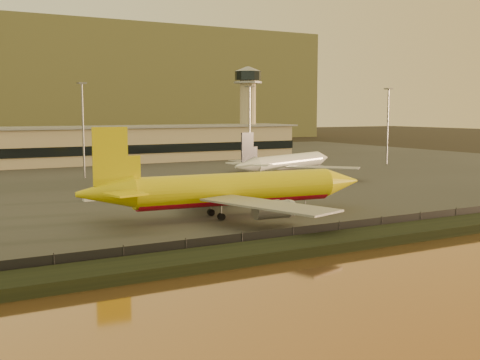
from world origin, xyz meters
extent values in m
plane|color=black|center=(0.00, 0.00, 0.00)|extent=(900.00, 900.00, 0.00)
cube|color=black|center=(0.00, -17.00, 0.70)|extent=(320.00, 7.00, 1.40)
cube|color=#2D2D2D|center=(0.00, 95.00, 0.10)|extent=(320.00, 220.00, 0.20)
cube|color=black|center=(0.00, -13.00, 1.30)|extent=(300.00, 0.05, 2.20)
cube|color=tan|center=(0.00, 125.00, 6.20)|extent=(160.00, 22.00, 12.00)
cube|color=black|center=(0.00, 113.80, 5.20)|extent=(160.00, 0.60, 3.00)
cube|color=gray|center=(0.00, 125.00, 12.50)|extent=(164.00, 24.00, 0.60)
cylinder|color=tan|center=(70.00, 131.00, 15.20)|extent=(6.40, 6.40, 30.00)
cylinder|color=black|center=(70.00, 131.00, 31.95)|extent=(10.40, 10.40, 3.50)
cone|color=gray|center=(70.00, 131.00, 34.70)|extent=(11.20, 11.20, 2.00)
cylinder|color=gray|center=(70.00, 131.00, 29.40)|extent=(11.20, 11.20, 0.80)
cylinder|color=slate|center=(-10.00, 80.00, 12.70)|extent=(0.50, 0.50, 25.00)
cube|color=slate|center=(-10.00, 80.00, 25.40)|extent=(2.20, 2.20, 0.40)
cylinder|color=slate|center=(40.00, 78.00, 12.70)|extent=(0.50, 0.50, 25.00)
cube|color=slate|center=(40.00, 78.00, 25.40)|extent=(2.20, 2.20, 0.40)
cylinder|color=slate|center=(90.00, 72.00, 12.70)|extent=(0.50, 0.50, 25.00)
cube|color=slate|center=(90.00, 72.00, 25.40)|extent=(2.20, 2.20, 0.40)
cube|color=olive|center=(90.00, 340.00, 35.00)|extent=(220.00, 160.00, 70.00)
cylinder|color=yellow|center=(-2.60, 9.28, 5.12)|extent=(36.15, 8.08, 5.18)
cylinder|color=#AD091A|center=(-2.60, 9.28, 4.21)|extent=(35.07, 6.86, 4.04)
cone|color=yellow|center=(18.75, 7.54, 5.12)|extent=(7.37, 5.73, 5.18)
cone|color=yellow|center=(-24.93, 11.10, 5.51)|extent=(9.35, 5.89, 5.18)
cube|color=yellow|center=(-23.94, 11.02, 11.20)|extent=(5.49, 0.86, 9.06)
cube|color=yellow|center=(-22.52, 16.10, 5.90)|extent=(6.49, 6.46, 0.31)
cube|color=yellow|center=(-23.36, 5.78, 5.90)|extent=(5.98, 5.94, 0.31)
cube|color=gray|center=(-2.47, 23.11, 4.21)|extent=(16.29, 23.15, 0.31)
cylinder|color=gray|center=(-0.26, 19.56, 2.79)|extent=(6.19, 3.32, 2.85)
cube|color=gray|center=(-4.71, -4.38, 4.21)|extent=(13.33, 23.47, 0.31)
cylinder|color=gray|center=(-1.96, -1.24, 2.79)|extent=(6.19, 3.32, 2.85)
cylinder|color=black|center=(11.05, 8.17, 0.77)|extent=(1.21, 1.00, 1.14)
cylinder|color=slate|center=(11.05, 8.17, 1.37)|extent=(0.20, 0.20, 2.33)
cylinder|color=black|center=(-6.51, 7.26, 0.77)|extent=(1.21, 1.00, 1.14)
cylinder|color=slate|center=(-6.51, 7.26, 1.37)|extent=(0.20, 0.20, 2.33)
cylinder|color=black|center=(-6.13, 11.91, 0.77)|extent=(1.21, 1.00, 1.14)
cylinder|color=slate|center=(-6.13, 11.91, 1.37)|extent=(0.20, 0.20, 2.33)
cylinder|color=white|center=(39.95, 56.98, 4.19)|extent=(29.59, 15.19, 4.20)
cylinder|color=gray|center=(39.95, 56.98, 3.45)|extent=(28.46, 14.02, 3.27)
cone|color=white|center=(56.69, 63.73, 4.19)|extent=(7.02, 6.09, 4.20)
cone|color=white|center=(22.44, 49.92, 4.50)|extent=(8.57, 6.72, 4.20)
cube|color=black|center=(23.22, 50.24, 9.12)|extent=(4.41, 2.04, 7.34)
cube|color=white|center=(22.43, 54.44, 4.82)|extent=(4.46, 4.27, 0.25)
cube|color=white|center=(25.57, 46.66, 4.82)|extent=(5.78, 5.75, 0.25)
cube|color=gray|center=(34.86, 67.37, 3.45)|extent=(5.89, 18.89, 0.25)
cylinder|color=gray|center=(37.87, 65.53, 2.30)|extent=(5.53, 4.02, 2.31)
cube|color=gray|center=(43.49, 45.97, 3.45)|extent=(17.33, 17.67, 0.25)
cylinder|color=gray|center=(44.38, 49.38, 2.30)|extent=(5.53, 4.02, 2.31)
cylinder|color=black|center=(50.66, 61.30, 0.66)|extent=(1.13, 1.03, 0.92)
cylinder|color=slate|center=(50.66, 61.30, 1.14)|extent=(0.22, 0.22, 1.89)
cylinder|color=black|center=(37.74, 54.06, 0.66)|extent=(1.13, 1.03, 0.92)
cylinder|color=slate|center=(37.74, 54.06, 1.14)|extent=(0.22, 0.22, 1.89)
cylinder|color=black|center=(36.33, 57.56, 0.66)|extent=(1.13, 1.03, 0.92)
cylinder|color=slate|center=(36.33, 57.56, 1.14)|extent=(0.22, 0.22, 1.89)
cube|color=yellow|center=(10.25, 28.12, 1.13)|extent=(4.48, 3.02, 1.85)
cube|color=white|center=(-19.16, 39.01, 1.07)|extent=(3.88, 1.80, 1.73)
camera|label=1|loc=(-51.81, -79.89, 18.31)|focal=45.00mm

